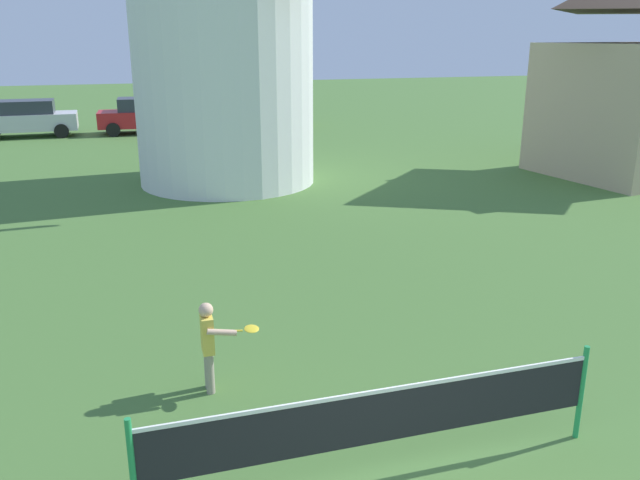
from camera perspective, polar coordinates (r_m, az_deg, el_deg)
tennis_net at (r=6.62m, az=5.23°, el=-15.07°), size 4.72×0.06×1.10m
player_far at (r=8.19m, az=-9.55°, el=-8.68°), size 0.70×0.48×1.17m
parked_car_silver at (r=31.37m, az=-24.14°, el=9.65°), size 4.13×1.93×1.56m
parked_car_red at (r=30.86m, az=-14.95°, el=10.46°), size 4.13×2.05×1.56m
parked_car_mustard at (r=32.11m, az=-5.78°, el=11.20°), size 4.29×2.06×1.56m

